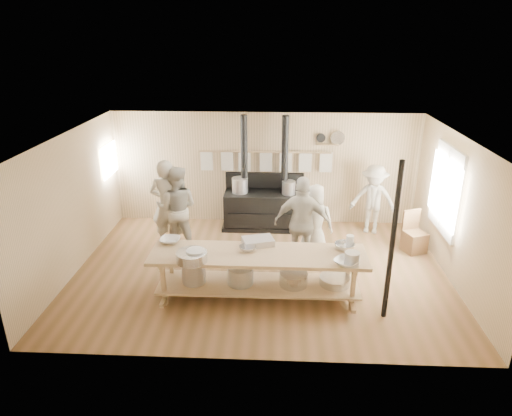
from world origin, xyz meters
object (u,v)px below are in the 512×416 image
(cook_by_window, at_px, (373,199))
(roasting_pan, at_px, (258,241))
(cook_far_left, at_px, (167,205))
(prep_table, at_px, (258,271))
(chair, at_px, (414,240))
(stove, at_px, (264,206))
(cook_center, at_px, (315,221))
(cook_right, at_px, (303,223))
(cook_left, at_px, (177,209))

(cook_by_window, relative_size, roasting_pan, 3.05)
(cook_by_window, bearing_deg, cook_far_left, -151.22)
(prep_table, relative_size, chair, 4.17)
(stove, bearing_deg, cook_center, -52.19)
(cook_far_left, bearing_deg, stove, -143.96)
(cook_right, bearing_deg, roasting_pan, 53.94)
(stove, height_order, chair, stove)
(cook_left, relative_size, cook_by_window, 1.14)
(chair, xyz_separation_m, roasting_pan, (-3.16, -1.60, 0.65))
(cook_right, bearing_deg, prep_table, 63.76)
(cook_far_left, xyz_separation_m, cook_by_window, (4.38, 1.02, -0.17))
(cook_center, bearing_deg, cook_far_left, 6.18)
(cook_left, height_order, cook_right, cook_right)
(roasting_pan, bearing_deg, cook_far_left, 142.18)
(stove, xyz_separation_m, cook_right, (0.79, -1.87, 0.39))
(stove, distance_m, cook_center, 1.74)
(cook_center, bearing_deg, cook_left, 6.32)
(cook_left, distance_m, chair, 4.93)
(stove, height_order, prep_table, stove)
(prep_table, height_order, cook_by_window, cook_by_window)
(prep_table, bearing_deg, stove, 89.96)
(cook_center, bearing_deg, prep_table, 66.85)
(cook_right, relative_size, chair, 2.11)
(cook_by_window, height_order, roasting_pan, cook_by_window)
(cook_left, height_order, cook_center, cook_left)
(chair, bearing_deg, roasting_pan, -174.80)
(chair, bearing_deg, stove, 139.31)
(cook_center, bearing_deg, cook_right, 71.89)
(prep_table, distance_m, cook_center, 1.98)
(cook_center, xyz_separation_m, cook_right, (-0.27, -0.51, 0.16))
(prep_table, bearing_deg, cook_center, 57.35)
(prep_table, distance_m, chair, 3.71)
(prep_table, relative_size, roasting_pan, 6.96)
(cook_by_window, bearing_deg, cook_right, -118.34)
(cook_center, distance_m, cook_by_window, 1.83)
(stove, height_order, cook_far_left, stove)
(cook_right, bearing_deg, cook_center, -109.11)
(roasting_pan, bearing_deg, stove, 89.78)
(cook_far_left, height_order, cook_right, cook_far_left)
(stove, height_order, cook_by_window, stove)
(cook_right, distance_m, roasting_pan, 1.14)
(roasting_pan, bearing_deg, cook_left, 139.43)
(stove, relative_size, roasting_pan, 5.03)
(prep_table, xyz_separation_m, chair, (3.15, 1.93, -0.27))
(cook_right, height_order, chair, cook_right)
(stove, xyz_separation_m, cook_by_window, (2.44, -0.17, 0.27))
(stove, distance_m, cook_left, 2.15)
(cook_center, xyz_separation_m, chair, (2.09, 0.28, -0.50))
(cook_by_window, bearing_deg, stove, -168.28)
(stove, distance_m, prep_table, 3.02)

